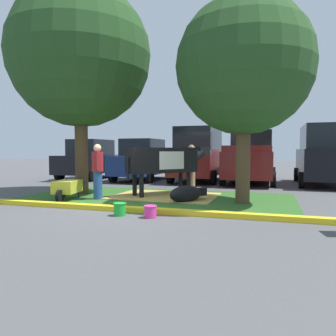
{
  "coord_description": "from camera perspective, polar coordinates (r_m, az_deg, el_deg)",
  "views": [
    {
      "loc": [
        3.58,
        -7.66,
        1.48
      ],
      "look_at": [
        0.42,
        2.39,
        0.9
      ],
      "focal_mm": 34.9,
      "sensor_mm": 36.0,
      "label": 1
    }
  ],
  "objects": [
    {
      "name": "person_handler",
      "position": [
        11.24,
        4.1,
        0.15
      ],
      "size": [
        0.43,
        0.37,
        1.66
      ],
      "color": "#9E7F5B",
      "rests_on": "ground"
    },
    {
      "name": "hatchback_white",
      "position": [
        16.14,
        -4.41,
        1.38
      ],
      "size": [
        2.05,
        4.41,
        2.02
      ],
      "color": "navy",
      "rests_on": "ground"
    },
    {
      "name": "bucket_pink",
      "position": [
        7.2,
        -3.11,
        -7.55
      ],
      "size": [
        0.3,
        0.3,
        0.27
      ],
      "color": "#EA3893",
      "rests_on": "ground"
    },
    {
      "name": "person_visitor_near",
      "position": [
        9.92,
        -12.19,
        -0.32
      ],
      "size": [
        0.34,
        0.48,
        1.66
      ],
      "color": "#23478C",
      "rests_on": "ground"
    },
    {
      "name": "pickup_truck_maroon",
      "position": [
        15.5,
        14.23,
        1.7
      ],
      "size": [
        2.25,
        5.41,
        2.42
      ],
      "color": "maroon",
      "rests_on": "ground"
    },
    {
      "name": "shade_tree_left",
      "position": [
        11.7,
        -15.1,
        18.29
      ],
      "size": [
        4.65,
        4.65,
        6.9
      ],
      "color": "#4C3823",
      "rests_on": "ground"
    },
    {
      "name": "wheelbarrow",
      "position": [
        10.1,
        -17.24,
        -3.21
      ],
      "size": [
        0.77,
        1.62,
        0.63
      ],
      "color": "gold",
      "rests_on": "ground"
    },
    {
      "name": "shade_tree_right",
      "position": [
        9.46,
        13.15,
        16.87
      ],
      "size": [
        3.71,
        3.71,
        5.61
      ],
      "color": "#4C3823",
      "rests_on": "ground"
    },
    {
      "name": "bucket_green",
      "position": [
        7.49,
        -8.43,
        -7.08
      ],
      "size": [
        0.3,
        0.3,
        0.29
      ],
      "color": "green",
      "rests_on": "ground"
    },
    {
      "name": "calf_lying",
      "position": [
        9.27,
        3.28,
        -4.55
      ],
      "size": [
        1.02,
        1.26,
        0.48
      ],
      "color": "black",
      "rests_on": "ground"
    },
    {
      "name": "grass_island",
      "position": [
        10.12,
        -2.25,
        -5.2
      ],
      "size": [
        8.26,
        4.29,
        0.02
      ],
      "primitive_type": "cube",
      "color": "#2D5B23",
      "rests_on": "ground"
    },
    {
      "name": "ground_plane",
      "position": [
        8.58,
        -7.56,
        -6.8
      ],
      "size": [
        80.0,
        80.0,
        0.0
      ],
      "primitive_type": "plane",
      "color": "#4C4C4F"
    },
    {
      "name": "suv_dark_grey",
      "position": [
        15.61,
        5.44,
        2.36
      ],
      "size": [
        2.15,
        4.61,
        2.52
      ],
      "color": "maroon",
      "rests_on": "ground"
    },
    {
      "name": "cow_holstein",
      "position": [
        10.55,
        -0.52,
        1.31
      ],
      "size": [
        2.37,
        2.58,
        1.6
      ],
      "color": "black",
      "rests_on": "ground"
    },
    {
      "name": "sedan_blue",
      "position": [
        17.39,
        -13.28,
        1.43
      ],
      "size": [
        2.05,
        4.41,
        2.02
      ],
      "color": "black",
      "rests_on": "ground"
    },
    {
      "name": "hay_bedding",
      "position": [
        10.35,
        -0.5,
        -4.93
      ],
      "size": [
        3.23,
        2.44,
        0.04
      ],
      "primitive_type": "cube",
      "rotation": [
        0.0,
        0.0,
        -0.01
      ],
      "color": "tan",
      "rests_on": "ground"
    },
    {
      "name": "suv_black",
      "position": [
        15.19,
        25.55,
        2.05
      ],
      "size": [
        2.15,
        4.61,
        2.52
      ],
      "color": "black",
      "rests_on": "ground"
    },
    {
      "name": "curb_yellow",
      "position": [
        8.02,
        -7.82,
        -7.07
      ],
      "size": [
        9.46,
        0.24,
        0.12
      ],
      "primitive_type": "cube",
      "color": "yellow",
      "rests_on": "ground"
    }
  ]
}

